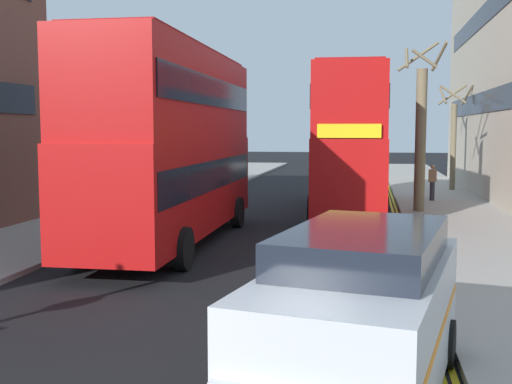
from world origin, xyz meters
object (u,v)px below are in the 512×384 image
(double_decker_bus_away, at_px, (172,140))
(taxi_minivan, at_px, (360,316))
(double_decker_bus_oncoming, at_px, (349,137))
(pedestrian_far, at_px, (432,182))

(double_decker_bus_away, relative_size, taxi_minivan, 2.13)
(double_decker_bus_oncoming, height_order, pedestrian_far, double_decker_bus_oncoming)
(double_decker_bus_oncoming, bearing_deg, taxi_minivan, -87.71)
(double_decker_bus_away, distance_m, taxi_minivan, 11.48)
(taxi_minivan, distance_m, pedestrian_far, 21.82)
(double_decker_bus_oncoming, xyz_separation_m, taxi_minivan, (0.71, -17.81, -1.96))
(taxi_minivan, relative_size, pedestrian_far, 3.14)
(double_decker_bus_away, xyz_separation_m, double_decker_bus_oncoming, (4.80, 7.93, 0.00))
(double_decker_bus_oncoming, bearing_deg, pedestrian_far, 46.18)
(double_decker_bus_oncoming, height_order, taxi_minivan, double_decker_bus_oncoming)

